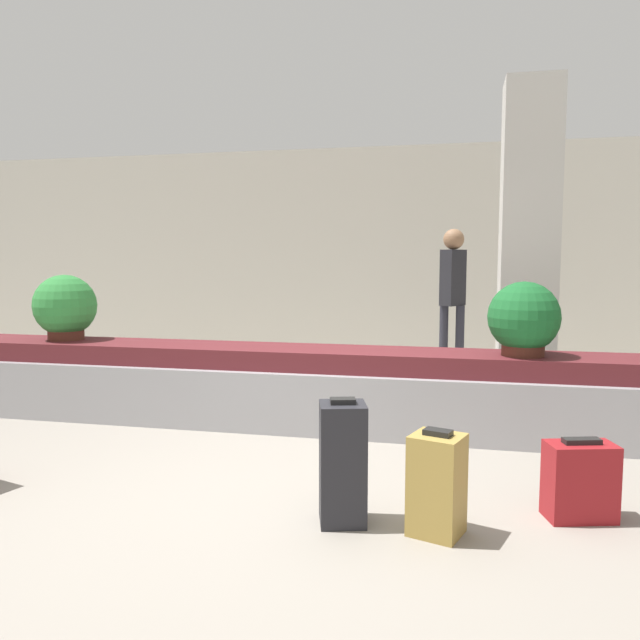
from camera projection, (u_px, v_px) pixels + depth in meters
The scene contains 10 objects.
ground_plane at pixel (268, 489), 4.02m from camera, with size 18.00×18.00×0.00m, color gray.
back_wall at pixel (383, 250), 9.80m from camera, with size 18.00×0.06×3.20m.
carousel at pixel (320, 389), 5.49m from camera, with size 8.45×0.77×0.69m.
pillar at pixel (528, 246), 6.17m from camera, with size 0.54×0.54×3.20m.
suitcase_1 at pixel (580, 481), 3.54m from camera, with size 0.42×0.30×0.47m.
suitcase_2 at pixel (343, 463), 3.48m from camera, with size 0.31×0.30×0.71m.
suitcase_3 at pixel (437, 484), 3.34m from camera, with size 0.33×0.32×0.58m.
potted_plant_0 at pixel (524, 319), 5.03m from camera, with size 0.58×0.58×0.60m.
potted_plant_1 at pixel (65, 308), 6.01m from camera, with size 0.59×0.59×0.63m.
traveler_0 at pixel (453, 287), 7.82m from camera, with size 0.33×0.37×1.84m.
Camera 1 is at (1.17, -3.72, 1.49)m, focal length 35.00 mm.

